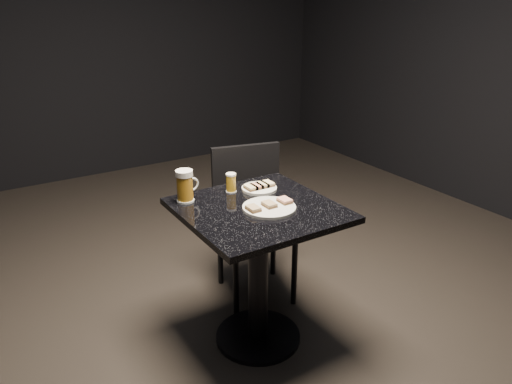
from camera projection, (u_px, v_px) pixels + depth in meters
floor at (258, 338)px, 2.62m from camera, size 6.00×6.00×0.00m
plate_large at (269, 208)px, 2.32m from camera, size 0.25×0.25×0.01m
plate_small at (259, 188)px, 2.54m from camera, size 0.18×0.18×0.01m
table at (258, 253)px, 2.43m from camera, size 0.70×0.70×0.75m
beer_mug at (185, 186)px, 2.38m from camera, size 0.12×0.08×0.16m
beer_tumbler at (231, 183)px, 2.50m from camera, size 0.06×0.06×0.10m
chair at (252, 212)px, 2.89m from camera, size 0.49×0.49×0.87m
canapes_on_plate_large at (269, 204)px, 2.31m from camera, size 0.23×0.07×0.02m
canapes_on_plate_small at (259, 186)px, 2.54m from camera, size 0.15×0.07×0.02m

